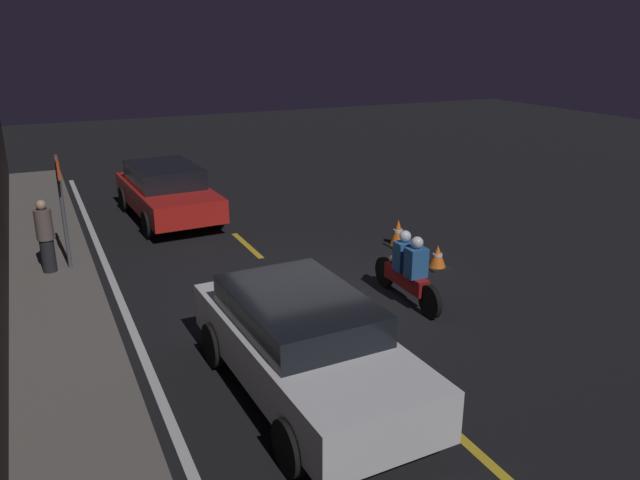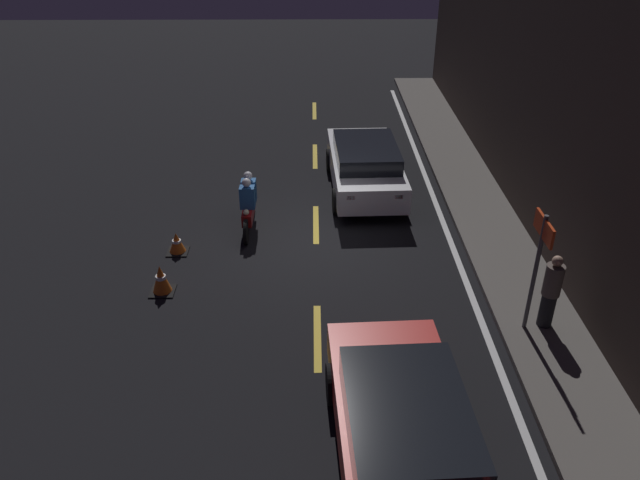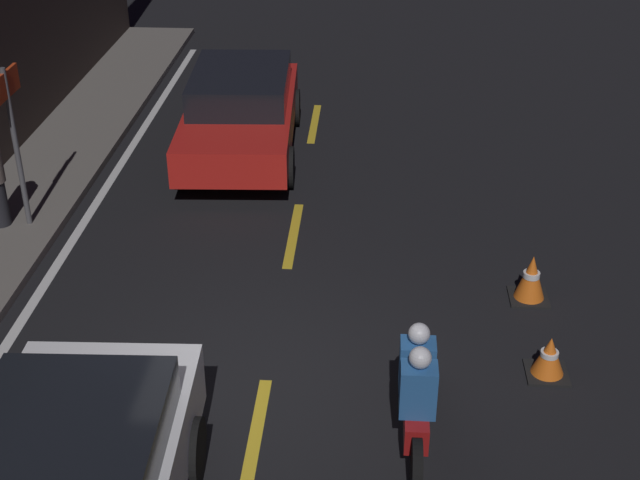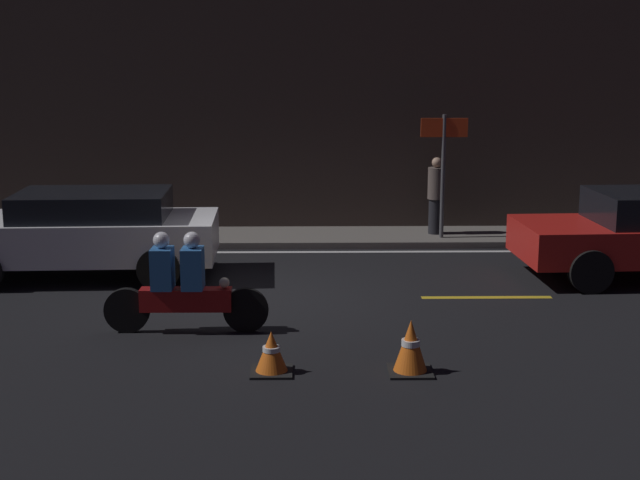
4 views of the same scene
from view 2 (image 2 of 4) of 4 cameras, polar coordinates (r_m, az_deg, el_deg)
name	(u,v)px [view 2 (image 2 of 4)]	position (r m, az deg, el deg)	size (l,w,h in m)	color
ground_plane	(316,244)	(14.88, -0.35, -0.38)	(56.00, 56.00, 0.00)	black
raised_curb	(496,241)	(15.48, 15.82, -0.07)	(28.00, 1.65, 0.13)	#605B56
building_front	(565,102)	(14.49, 21.47, 11.65)	(28.00, 0.30, 6.91)	#382D28
lane_dash_a	(314,111)	(24.05, -0.51, 11.75)	(2.00, 0.14, 0.01)	gold
lane_dash_b	(315,156)	(19.82, -0.46, 7.68)	(2.00, 0.14, 0.01)	gold
lane_dash_c	(316,224)	(15.75, -0.37, 1.47)	(2.00, 0.14, 0.01)	gold
lane_dash_d	(317,337)	(11.99, -0.24, -8.85)	(2.00, 0.14, 0.01)	gold
lane_solid_kerb	(451,243)	(15.24, 11.91, -0.29)	(25.20, 0.14, 0.01)	silver
sedan_white	(365,165)	(17.22, 4.14, 6.89)	(4.51, 2.06, 1.44)	silver
taxi_red	(404,430)	(9.29, 7.65, -16.82)	(4.56, 2.14, 1.45)	red
motorcycle	(249,203)	(15.47, -6.55, 3.38)	(2.20, 0.36, 1.37)	black
traffic_cone_near	(177,243)	(14.82, -12.96, -0.26)	(0.49, 0.49, 0.51)	black
traffic_cone_mid	(161,279)	(13.44, -14.33, -3.50)	(0.51, 0.51, 0.64)	black
pedestrian	(551,291)	(12.41, 20.36, -4.41)	(0.34, 0.34, 1.53)	black
shop_sign	(539,251)	(11.75, 19.43, -0.95)	(0.90, 0.08, 2.40)	#4C4C51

